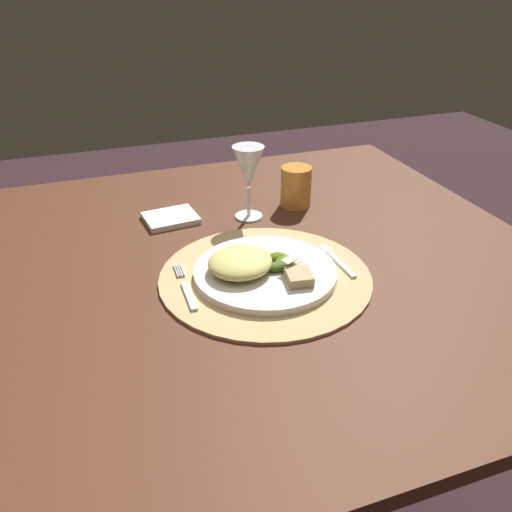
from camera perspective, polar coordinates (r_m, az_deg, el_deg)
The scene contains 12 objects.
ground_plane at distance 1.54m, azimuth 0.48°, elevation -23.88°, with size 6.00×6.00×0.00m, color #301C21.
dining_table at distance 1.13m, azimuth 0.60°, elevation -6.35°, with size 1.12×1.09×0.71m.
placemat at distance 0.99m, azimuth 0.98°, elevation -2.21°, with size 0.39×0.39×0.01m, color tan.
dinner_plate at distance 0.98m, azimuth 0.99°, elevation -1.71°, with size 0.26×0.26×0.01m, color silver.
pasta_serving at distance 0.96m, azimuth -1.68°, elevation -0.68°, with size 0.12×0.11×0.03m, color #D5C869.
salad_greens at distance 0.98m, azimuth 2.73°, elevation -0.63°, with size 0.07×0.07×0.03m.
bread_piece at distance 0.94m, azimuth 4.55°, elevation -2.22°, with size 0.05×0.04×0.02m, color tan.
fork at distance 0.95m, azimuth -7.39°, elevation -3.38°, with size 0.02×0.15×0.00m.
spoon at distance 1.06m, azimuth 7.97°, elevation 0.13°, with size 0.02×0.13×0.01m.
napkin at distance 1.21m, azimuth -9.00°, elevation 3.98°, with size 0.11×0.09×0.01m, color white.
wine_glass at distance 1.17m, azimuth -0.81°, elevation 9.12°, with size 0.07×0.07×0.16m.
amber_tumbler at distance 1.26m, azimuth 4.24°, elevation 7.32°, with size 0.07×0.07×0.09m, color orange.
Camera 1 is at (-0.32, -0.86, 1.24)m, focal length 37.88 mm.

